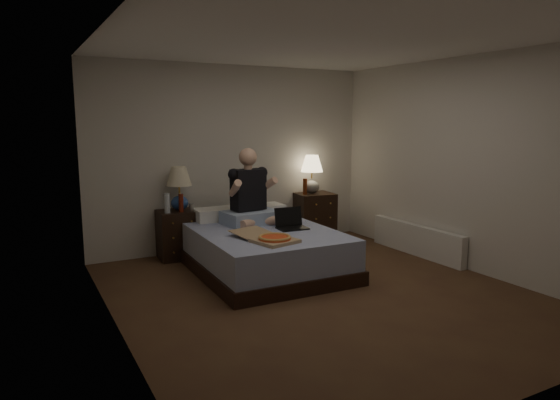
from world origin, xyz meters
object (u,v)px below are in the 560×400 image
beer_bottle_left (181,203)px  radiator (416,240)px  pizza_box (275,239)px  lamp_right (312,174)px  nightstand_left (178,235)px  person (250,186)px  water_bottle (167,203)px  soda_can (191,207)px  lamp_left (179,189)px  bed (263,250)px  beer_bottle_right (305,186)px  laptop (293,219)px  nightstand_right (314,216)px

beer_bottle_left → radiator: bearing=-23.7°
pizza_box → lamp_right: bearing=35.1°
nightstand_left → pizza_box: 1.73m
lamp_right → pizza_box: lamp_right is taller
lamp_right → person: size_ratio=0.60×
water_bottle → beer_bottle_left: size_ratio=1.09×
lamp_right → soda_can: (-1.88, -0.13, -0.31)m
water_bottle → pizza_box: 1.70m
lamp_left → bed: bearing=-56.6°
radiator → beer_bottle_left: bearing=156.3°
beer_bottle_right → person: 1.33m
nightstand_left → laptop: size_ratio=1.82×
lamp_left → beer_bottle_left: 0.21m
lamp_left → laptop: bearing=-49.9°
laptop → pizza_box: (-0.48, -0.47, -0.08)m
bed → lamp_right: bearing=39.8°
nightstand_left → beer_bottle_right: (1.90, -0.02, 0.50)m
lamp_left → beer_bottle_right: lamp_left is taller
bed → person: (0.01, 0.37, 0.71)m
bed → nightstand_left: 1.24m
lamp_left → radiator: size_ratio=0.35×
person → pizza_box: bearing=-106.0°
nightstand_right → lamp_right: size_ratio=1.25×
nightstand_right → pizza_box: nightstand_right is taller
beer_bottle_left → nightstand_right: bearing=3.8°
bed → beer_bottle_right: 1.64m
beer_bottle_left → beer_bottle_right: beer_bottle_right is taller
lamp_right → radiator: bearing=-60.2°
nightstand_right → lamp_right: bearing=-172.9°
pizza_box → radiator: (2.26, 0.29, -0.34)m
nightstand_left → beer_bottle_right: bearing=2.2°
water_bottle → beer_bottle_left: bearing=-2.9°
person → radiator: size_ratio=0.58×
soda_can → beer_bottle_right: beer_bottle_right is taller
bed → nightstand_right: size_ratio=2.84×
water_bottle → bed: bearing=-46.1°
water_bottle → lamp_left: bearing=31.1°
nightstand_right → lamp_left: size_ratio=1.25×
lamp_right → laptop: (-1.00, -1.18, -0.36)m
person → nightstand_right: bearing=20.9°
water_bottle → radiator: size_ratio=0.16×
bed → lamp_right: 1.82m
water_bottle → laptop: bearing=-41.7°
lamp_right → pizza_box: bearing=-131.9°
bed → beer_bottle_left: 1.24m
pizza_box → beer_bottle_left: bearing=96.2°
laptop → radiator: 1.84m
pizza_box → radiator: size_ratio=0.47×
bed → beer_bottle_left: bearing=129.4°
bed → radiator: size_ratio=1.24×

